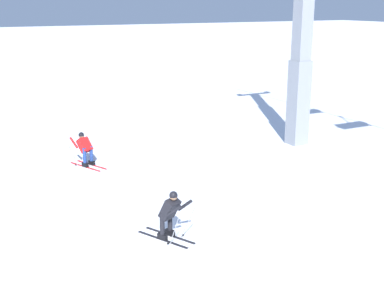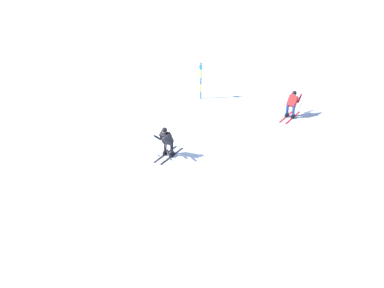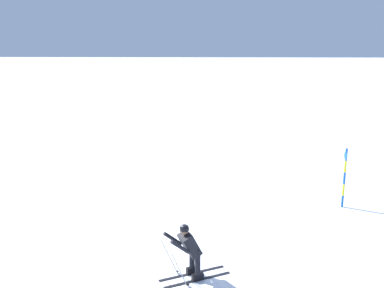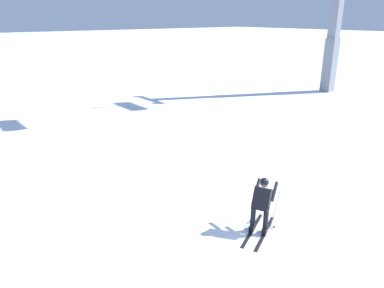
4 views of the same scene
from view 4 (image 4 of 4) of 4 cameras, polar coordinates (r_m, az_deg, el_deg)
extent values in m
plane|color=white|center=(9.67, 18.61, -14.31)|extent=(260.00, 260.00, 0.00)
cube|color=black|center=(9.72, 9.43, -13.21)|extent=(1.57, 0.83, 0.01)
cube|color=black|center=(9.67, 9.46, -12.78)|extent=(0.30, 0.22, 0.16)
cylinder|color=black|center=(9.47, 9.60, -10.78)|extent=(0.13, 0.13, 0.62)
cube|color=black|center=(9.65, 11.36, -13.59)|extent=(1.57, 0.83, 0.01)
cube|color=black|center=(9.61, 11.39, -13.16)|extent=(0.30, 0.22, 0.16)
cylinder|color=black|center=(9.40, 11.55, -11.15)|extent=(0.13, 0.13, 0.62)
cube|color=black|center=(9.36, 10.94, -8.50)|extent=(0.63, 0.59, 0.63)
sphere|color=#997051|center=(9.31, 11.30, -6.08)|extent=(0.21, 0.21, 0.21)
sphere|color=black|center=(9.29, 11.32, -5.89)|extent=(0.22, 0.22, 0.22)
cylinder|color=black|center=(9.65, 10.18, -6.84)|extent=(0.46, 0.28, 0.41)
cylinder|color=gray|center=(9.95, 9.77, -9.65)|extent=(0.38, 0.32, 1.06)
cylinder|color=black|center=(9.99, 9.10, -11.90)|extent=(0.07, 0.07, 0.01)
cylinder|color=black|center=(9.56, 12.85, -7.30)|extent=(0.46, 0.28, 0.41)
cylinder|color=gray|center=(9.84, 12.90, -10.23)|extent=(0.47, 0.11, 1.06)
cylinder|color=black|center=(9.87, 12.76, -12.60)|extent=(0.07, 0.07, 0.01)
cube|color=gray|center=(28.29, 20.85, 11.49)|extent=(0.74, 0.74, 3.74)
cube|color=gray|center=(28.09, 21.81, 19.03)|extent=(0.62, 0.62, 3.74)
camera|label=1|loc=(17.92, 54.08, 14.94)|focal=47.83mm
camera|label=2|loc=(24.97, -1.98, 28.62)|focal=42.15mm
camera|label=3|loc=(15.81, -17.18, 19.90)|focal=40.89mm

